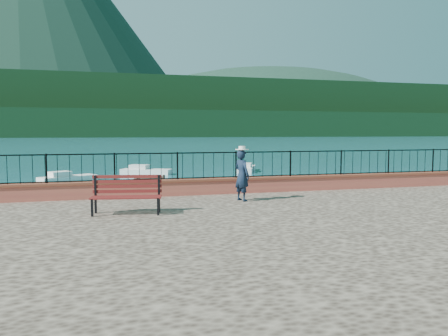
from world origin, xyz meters
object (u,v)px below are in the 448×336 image
boat_4 (146,169)px  park_bench (127,203)px  boat_0 (39,206)px  boat_5 (246,167)px  person (242,175)px  boat_2 (301,181)px  boat_3 (68,176)px  boat_1 (289,186)px

boat_4 → park_bench: bearing=-70.8°
park_bench → boat_0: 7.77m
boat_4 → boat_5: 8.80m
person → boat_2: size_ratio=0.52×
boat_3 → boat_5: 15.29m
person → boat_0: (-7.03, 5.60, -1.65)m
boat_5 → boat_2: bearing=-156.8°
boat_0 → boat_4: bearing=76.8°
park_bench → boat_3: bearing=108.8°
boat_1 → boat_5: 13.76m
boat_0 → park_bench: bearing=-59.1°
park_bench → boat_3: (-3.02, 19.78, -1.12)m
boat_0 → boat_1: 13.39m
boat_2 → boat_4: size_ratio=0.79×
park_bench → boat_4: size_ratio=0.49×
person → boat_4: bearing=-22.1°
park_bench → boat_1: size_ratio=0.51×
boat_2 → boat_3: same height
park_bench → boat_5: (11.59, 24.30, -1.12)m
person → park_bench: bearing=85.2°
boat_2 → boat_4: 14.16m
boat_2 → park_bench: bearing=-167.8°
person → boat_5: (7.77, 22.91, -1.65)m
boat_4 → person: bearing=-61.5°
park_bench → boat_4: park_bench is taller
person → boat_4: 22.72m
boat_4 → boat_2: bearing=-26.4°
boat_1 → boat_5: (1.93, 13.63, 0.00)m
park_bench → person: size_ratio=1.18×
boat_2 → boat_3: 16.06m
boat_3 → boat_1: bearing=-66.5°
boat_5 → boat_0: bearing=163.4°
park_bench → person: (3.82, 1.39, 0.53)m
person → boat_3: person is taller
boat_1 → park_bench: bearing=-101.6°
boat_0 → boat_4: (6.01, 17.04, 0.00)m
park_bench → person: bearing=30.1°
boat_1 → boat_4: (-6.87, 13.35, 0.00)m
boat_2 → boat_4: bearing=91.7°
boat_4 → boat_5: bearing=27.7°
boat_0 → person: bearing=-32.3°
boat_1 → boat_3: bearing=174.8°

